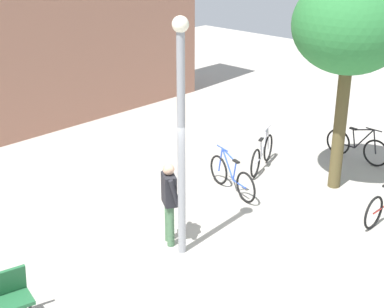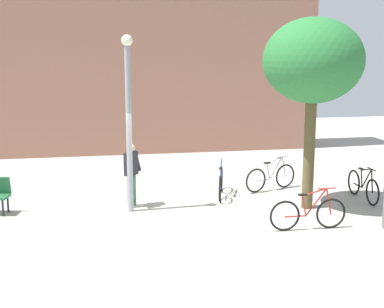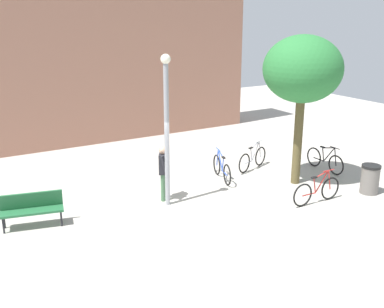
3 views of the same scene
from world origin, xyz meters
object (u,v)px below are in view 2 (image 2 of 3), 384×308
Objects in this scene: lamppost at (129,113)px; bicycle_red at (308,213)px; person_by_lamppost at (131,171)px; plaza_tree at (313,62)px; bicycle_blue at (221,183)px; bicycle_black at (363,186)px; bicycle_silver at (271,177)px.

lamppost is 4.91m from bicycle_red.
person_by_lamppost is (0.06, 0.39, -1.55)m from lamppost.
person_by_lamppost is 0.35× the size of plaza_tree.
bicycle_blue is 0.97× the size of bicycle_red.
lamppost is 6.65m from bicycle_black.
bicycle_blue is at bearing -167.74° from bicycle_silver.
lamppost is at bearing -162.41° from bicycle_silver.
person_by_lamppost is at bearing -166.95° from bicycle_blue.
bicycle_silver is (1.59, 0.35, 0.00)m from bicycle_blue.
person_by_lamppost is at bearing 175.22° from bicycle_black.
lamppost is 2.50× the size of bicycle_blue.
lamppost reaches higher than bicycle_black.
bicycle_silver is 0.94× the size of bicycle_red.
plaza_tree is 4.15m from bicycle_blue.
person_by_lamppost is 0.92× the size of bicycle_black.
bicycle_silver is at bearing 17.59° from lamppost.
plaza_tree reaches higher than bicycle_black.
bicycle_black is (2.43, 2.03, 0.00)m from bicycle_red.
bicycle_red is at bearing -29.21° from lamppost.
lamppost reaches higher than bicycle_silver.
person_by_lamppost is 4.62m from bicycle_red.
bicycle_silver is 0.94× the size of bicycle_black.
lamppost is at bearing 150.79° from bicycle_red.
bicycle_black is at bearing -16.60° from bicycle_blue.
bicycle_silver is (-0.34, 1.88, -3.34)m from plaza_tree.
person_by_lamppost reaches higher than bicycle_silver.
bicycle_black is (1.79, 0.42, -3.34)m from plaza_tree.
plaza_tree is 2.66× the size of bicycle_black.
bicycle_silver is 2.57m from bicycle_black.
bicycle_black is at bearing 13.32° from plaza_tree.
bicycle_silver is (4.11, 0.93, -0.58)m from person_by_lamppost.
bicycle_silver is 3.50m from bicycle_red.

